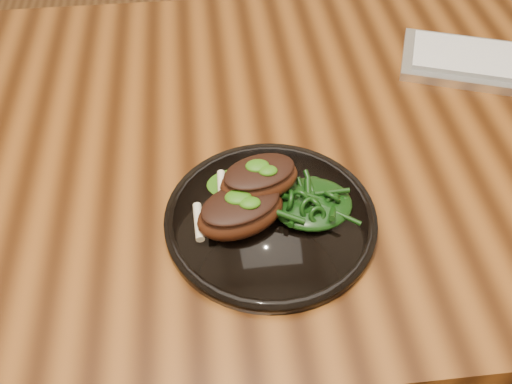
# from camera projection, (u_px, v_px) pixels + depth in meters

# --- Properties ---
(desk) EXTENTS (1.60, 0.80, 0.75)m
(desk) POSITION_uv_depth(u_px,v_px,m) (264.00, 171.00, 0.90)
(desk) COLOR black
(desk) RESTS_ON ground
(plate) EXTENTS (0.27, 0.27, 0.02)m
(plate) POSITION_uv_depth(u_px,v_px,m) (270.00, 219.00, 0.72)
(plate) COLOR black
(plate) RESTS_ON desk
(lamb_chop_front) EXTENTS (0.13, 0.11, 0.05)m
(lamb_chop_front) POSITION_uv_depth(u_px,v_px,m) (240.00, 211.00, 0.69)
(lamb_chop_front) COLOR #3F1A0C
(lamb_chop_front) RESTS_ON plate
(lamb_chop_back) EXTENTS (0.12, 0.09, 0.05)m
(lamb_chop_back) POSITION_uv_depth(u_px,v_px,m) (259.00, 179.00, 0.70)
(lamb_chop_back) COLOR #3F1A0C
(lamb_chop_back) RESTS_ON plate
(herb_smear) EXTENTS (0.09, 0.06, 0.01)m
(herb_smear) POSITION_uv_depth(u_px,v_px,m) (240.00, 183.00, 0.75)
(herb_smear) COLOR #1B4D08
(herb_smear) RESTS_ON plate
(greens_heap) EXTENTS (0.10, 0.10, 0.04)m
(greens_heap) POSITION_uv_depth(u_px,v_px,m) (312.00, 200.00, 0.71)
(greens_heap) COLOR black
(greens_heap) RESTS_ON plate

